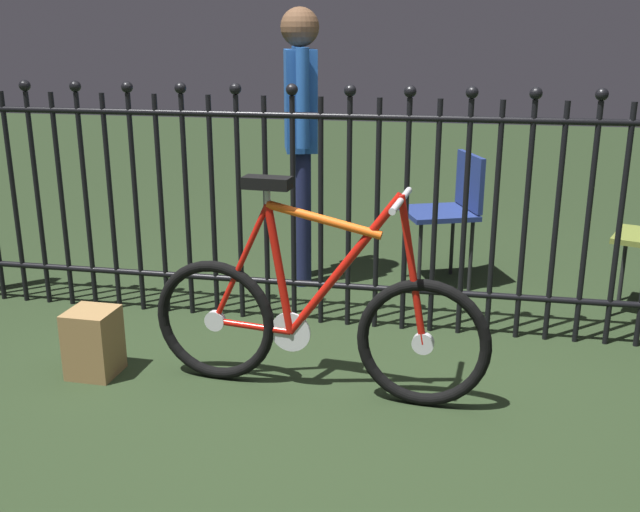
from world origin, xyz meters
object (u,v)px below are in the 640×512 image
at_px(display_crate, 93,342).
at_px(bicycle, 315,321).
at_px(person_visitor, 301,124).
at_px(chair_navy, 451,204).

bearing_deg(display_crate, bicycle, 1.82).
relative_size(bicycle, person_visitor, 0.90).
xyz_separation_m(bicycle, chair_navy, (0.53, 1.58, 0.17)).
bearing_deg(bicycle, chair_navy, 71.55).
bearing_deg(chair_navy, person_visitor, -172.03).
xyz_separation_m(chair_navy, display_crate, (-1.55, -1.61, -0.35)).
distance_m(bicycle, display_crate, 1.04).
xyz_separation_m(chair_navy, person_visitor, (-0.91, -0.13, 0.48)).
bearing_deg(chair_navy, bicycle, -108.45).
xyz_separation_m(bicycle, person_visitor, (-0.38, 1.45, 0.66)).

